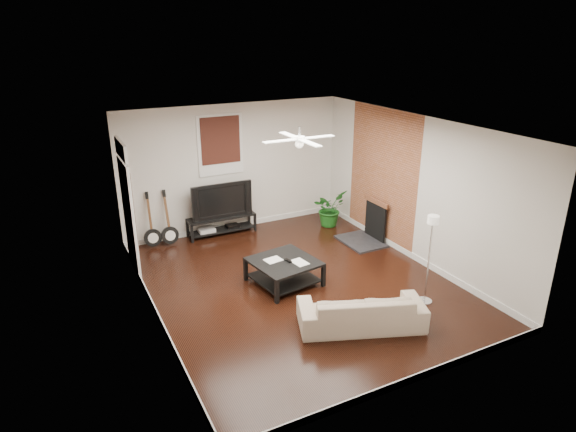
% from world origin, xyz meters
% --- Properties ---
extents(room, '(5.01, 6.01, 2.81)m').
position_xyz_m(room, '(0.00, 0.00, 1.40)').
color(room, black).
rests_on(room, ground).
extents(brick_accent, '(0.02, 2.20, 2.80)m').
position_xyz_m(brick_accent, '(2.49, 1.00, 1.40)').
color(brick_accent, '#9D5632').
rests_on(brick_accent, floor).
extents(fireplace, '(0.80, 1.10, 0.92)m').
position_xyz_m(fireplace, '(2.20, 1.00, 0.46)').
color(fireplace, black).
rests_on(fireplace, floor).
extents(window_back, '(1.00, 0.06, 1.30)m').
position_xyz_m(window_back, '(-0.30, 2.97, 1.95)').
color(window_back, black).
rests_on(window_back, wall_back).
extents(door_left, '(0.08, 1.00, 2.50)m').
position_xyz_m(door_left, '(-2.46, 1.90, 1.25)').
color(door_left, white).
rests_on(door_left, wall_left).
extents(tv_stand, '(1.50, 0.40, 0.42)m').
position_xyz_m(tv_stand, '(-0.43, 2.78, 0.21)').
color(tv_stand, black).
rests_on(tv_stand, floor).
extents(tv, '(1.34, 0.18, 0.77)m').
position_xyz_m(tv, '(-0.43, 2.80, 0.81)').
color(tv, black).
rests_on(tv, tv_stand).
extents(coffee_table, '(1.20, 1.20, 0.44)m').
position_xyz_m(coffee_table, '(-0.22, 0.13, 0.22)').
color(coffee_table, black).
rests_on(coffee_table, floor).
extents(sofa, '(2.02, 1.36, 0.55)m').
position_xyz_m(sofa, '(0.22, -1.61, 0.27)').
color(sofa, '#C0AD90').
rests_on(sofa, floor).
extents(floor_lamp, '(0.33, 0.33, 1.54)m').
position_xyz_m(floor_lamp, '(1.57, -1.51, 0.77)').
color(floor_lamp, white).
rests_on(floor_lamp, floor).
extents(potted_plant, '(0.94, 0.89, 0.82)m').
position_xyz_m(potted_plant, '(1.96, 2.16, 0.41)').
color(potted_plant, '#1B5D1A').
rests_on(potted_plant, floor).
extents(guitar_left, '(0.38, 0.28, 1.18)m').
position_xyz_m(guitar_left, '(-1.94, 2.75, 0.59)').
color(guitar_left, black).
rests_on(guitar_left, floor).
extents(guitar_right, '(0.37, 0.27, 1.18)m').
position_xyz_m(guitar_right, '(-1.59, 2.72, 0.59)').
color(guitar_right, black).
rests_on(guitar_right, floor).
extents(ceiling_fan, '(1.24, 1.24, 0.32)m').
position_xyz_m(ceiling_fan, '(0.00, 0.00, 2.60)').
color(ceiling_fan, white).
rests_on(ceiling_fan, ceiling).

